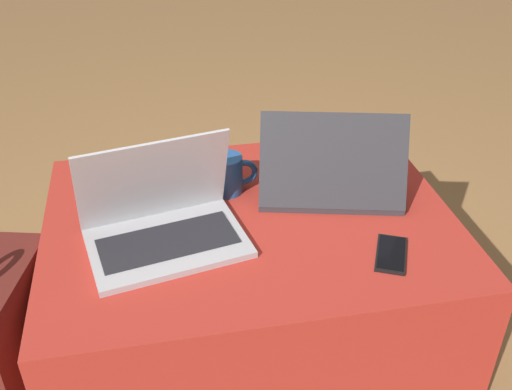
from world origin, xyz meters
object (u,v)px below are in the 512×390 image
at_px(laptop_far, 330,178).
at_px(backpack, 5,352).
at_px(coffee_mug, 228,174).
at_px(laptop_near, 163,221).
at_px(cell_phone, 391,254).

height_order(laptop_far, backpack, laptop_far).
height_order(laptop_far, coffee_mug, laptop_far).
height_order(laptop_near, laptop_far, laptop_near).
relative_size(laptop_near, backpack, 0.75).
xyz_separation_m(laptop_near, coffee_mug, (0.18, 0.18, 0.00)).
bearing_deg(laptop_far, cell_phone, 116.40).
bearing_deg(cell_phone, coffee_mug, 157.92).
bearing_deg(backpack, laptop_near, 110.71).
relative_size(laptop_near, coffee_mug, 3.07).
bearing_deg(coffee_mug, laptop_far, -13.85).
xyz_separation_m(cell_phone, coffee_mug, (-0.33, 0.35, 0.05)).
xyz_separation_m(laptop_far, coffee_mug, (-0.26, 0.06, 0.00)).
bearing_deg(backpack, laptop_far, 115.15).
relative_size(cell_phone, backpack, 0.28).
height_order(laptop_far, cell_phone, laptop_far).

